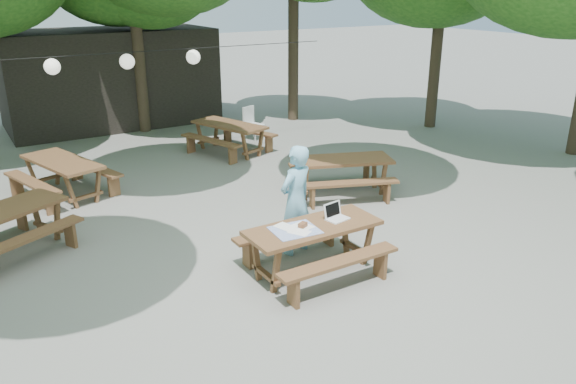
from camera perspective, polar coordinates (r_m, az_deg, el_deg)
The scene contains 12 objects.
ground at distance 8.87m, azimuth -2.04°, elevation -6.73°, with size 80.00×80.00×0.00m, color #63635F.
pavilion at distance 18.12m, azimuth -17.70°, elevation 11.04°, with size 6.00×3.00×2.80m, color black.
main_picnic_table at distance 8.31m, azimuth 2.55°, elevation -5.72°, with size 2.00×1.58×0.75m.
picnic_table_nw at distance 9.89m, azimuth -27.08°, elevation -3.67°, with size 2.40×2.26×0.75m.
picnic_table_ne at distance 11.45m, azimuth 5.43°, elevation 1.67°, with size 2.34×2.16×0.75m.
picnic_table_far_w at distance 12.16m, azimuth -21.80°, elevation 1.39°, with size 2.05×2.27×0.75m.
picnic_table_far_e at distance 14.36m, azimuth -5.94°, elevation 5.52°, with size 2.10×2.30×0.75m.
woman at distance 8.73m, azimuth 0.81°, elevation -0.84°, with size 0.64×0.42×1.76m, color #79BCDE.
plastic_chair at distance 15.61m, azimuth -3.51°, elevation 6.30°, with size 0.57×0.57×0.90m.
laptop at distance 8.39m, azimuth 4.83°, elevation -2.32°, with size 0.37×0.31×0.24m.
tabletop_clutter at distance 8.01m, azimuth 0.86°, elevation -3.77°, with size 0.70×0.64×0.08m.
paper_lanterns at distance 13.50m, azimuth -15.98°, elevation 12.64°, with size 9.00×0.34×0.38m.
Camera 1 is at (-3.88, -6.88, 4.03)m, focal length 35.00 mm.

